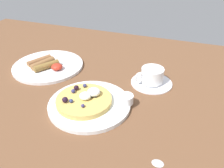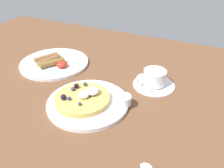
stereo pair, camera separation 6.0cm
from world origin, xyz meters
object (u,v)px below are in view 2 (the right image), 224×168
(syrup_ramekin, at_px, (124,100))
(coffee_saucer, at_px, (154,84))
(breakfast_plate, at_px, (54,63))
(coffee_cup, at_px, (154,77))
(pancake_plate, at_px, (88,103))

(syrup_ramekin, bearing_deg, coffee_saucer, 73.09)
(breakfast_plate, height_order, coffee_cup, coffee_cup)
(pancake_plate, xyz_separation_m, coffee_cup, (0.15, 0.19, 0.03))
(pancake_plate, relative_size, syrup_ramekin, 5.59)
(syrup_ramekin, distance_m, coffee_cup, 0.16)
(breakfast_plate, xyz_separation_m, coffee_saucer, (0.42, 0.02, -0.00))
(pancake_plate, distance_m, breakfast_plate, 0.31)
(breakfast_plate, relative_size, coffee_saucer, 1.90)
(pancake_plate, distance_m, coffee_saucer, 0.25)
(pancake_plate, relative_size, breakfast_plate, 0.91)
(syrup_ramekin, relative_size, coffee_cup, 0.48)
(breakfast_plate, bearing_deg, coffee_saucer, 2.89)
(breakfast_plate, height_order, coffee_saucer, breakfast_plate)
(syrup_ramekin, distance_m, breakfast_plate, 0.39)
(coffee_saucer, relative_size, coffee_cup, 1.56)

